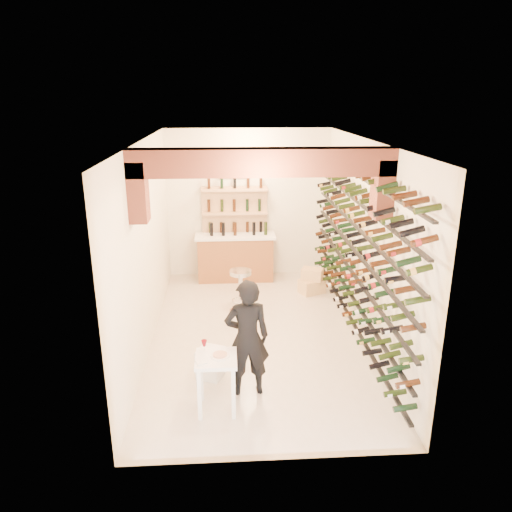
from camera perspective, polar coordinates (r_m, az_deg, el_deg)
The scene contains 11 objects.
ground at distance 8.39m, azimuth 0.13°, elevation -9.10°, with size 6.00×6.00×0.00m, color beige.
room_shell at distance 7.37m, azimuth 0.27°, elevation 5.66°, with size 3.52×6.02×3.21m.
wine_rack at distance 8.04m, azimuth 11.09°, elevation 1.22°, with size 0.32×5.70×2.56m.
back_counter at distance 10.62m, azimuth -2.40°, elevation 0.01°, with size 1.70×0.62×1.29m.
back_shelving at distance 10.67m, azimuth -2.48°, elevation 3.66°, with size 1.40×0.31×2.73m.
tasting_table at distance 6.32m, azimuth -4.65°, elevation -12.69°, with size 0.52×0.52×0.91m.
white_stool at distance 7.20m, azimuth -5.29°, elevation -12.25°, with size 0.34×0.34×0.42m, color white.
person at distance 6.53m, azimuth -1.05°, elevation -9.50°, with size 0.60×0.39×1.63m, color black.
chrome_barstool at distance 9.02m, azimuth -1.80°, elevation -3.76°, with size 0.42×0.42×0.82m.
crate_lower at distance 10.07m, azimuth 6.49°, elevation -3.51°, with size 0.48×0.33×0.29m, color tan.
crate_upper at distance 9.97m, azimuth 6.54°, elevation -2.12°, with size 0.41×0.28×0.24m, color tan.
Camera 1 is at (-0.48, -7.44, 3.86)m, focal length 34.42 mm.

